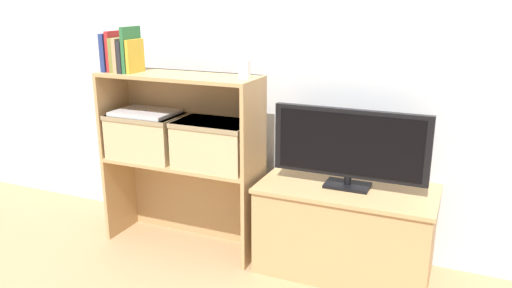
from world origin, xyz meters
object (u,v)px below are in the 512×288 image
tv_stand (345,229)px  book_olive (119,55)px  book_navy (110,52)px  book_crimson (114,51)px  book_forest (131,50)px  laptop (145,112)px  storage_basket_right (214,142)px  book_charcoal (128,56)px  tv (350,146)px  baby_monitor (245,69)px  book_tan (123,55)px  storage_basket_left (147,134)px  book_mustard (135,56)px

tv_stand → book_olive: (-1.25, -0.11, 0.84)m
book_navy → book_crimson: size_ratio=0.94×
book_forest → laptop: bearing=32.6°
book_olive → storage_basket_right: bearing=2.9°
book_olive → book_charcoal: (0.06, 0.00, -0.01)m
book_charcoal → book_crimson: bearing=180.0°
tv_stand → book_charcoal: (-1.20, -0.11, 0.84)m
book_charcoal → laptop: 0.32m
book_olive → book_forest: bearing=0.0°
book_olive → tv: bearing=5.1°
book_crimson → baby_monitor: book_crimson is taller
tv_stand → baby_monitor: 0.96m
tv_stand → book_tan: (-1.23, -0.11, 0.84)m
book_tan → storage_basket_right: bearing=3.1°
book_navy → tv_stand: bearing=4.9°
tv_stand → book_forest: (-1.17, -0.11, 0.87)m
book_olive → storage_basket_left: book_olive is taller
book_tan → book_navy: bearing=180.0°
tv_stand → storage_basket_left: size_ratio=2.17×
book_olive → book_mustard: book_olive is taller
book_tan → book_forest: book_forest is taller
book_tan → book_crimson: bearing=180.0°
tv_stand → book_olive: book_olive is taller
book_forest → baby_monitor: book_forest is taller
book_mustard → storage_basket_left: 0.44m
book_navy → laptop: size_ratio=0.61×
book_olive → book_charcoal: size_ratio=1.07×
book_navy → book_forest: bearing=0.0°
book_navy → book_olive: (0.06, 0.00, -0.01)m
book_crimson → book_mustard: bearing=-0.0°
book_navy → book_crimson: book_crimson is taller
book_navy → storage_basket_left: 0.49m
book_charcoal → book_forest: 0.04m
book_olive → baby_monitor: 0.73m
book_navy → book_crimson: bearing=0.0°
book_navy → storage_basket_right: bearing=2.6°
book_navy → book_charcoal: bearing=0.0°
book_crimson → book_forest: (0.11, -0.00, 0.01)m
book_olive → baby_monitor: book_olive is taller
tv → storage_basket_right: size_ratio=1.89×
book_olive → book_mustard: bearing=0.0°
storage_basket_right → book_olive: bearing=-177.1°
book_crimson → book_tan: book_crimson is taller
book_olive → book_forest: book_forest is taller
book_charcoal → storage_basket_left: book_charcoal is taller
book_navy → book_crimson: 0.03m
tv → storage_basket_left: size_ratio=1.89×
book_forest → baby_monitor: (0.64, 0.04, -0.07)m
storage_basket_right → book_tan: bearing=-176.9°
tv_stand → book_tan: size_ratio=4.80×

